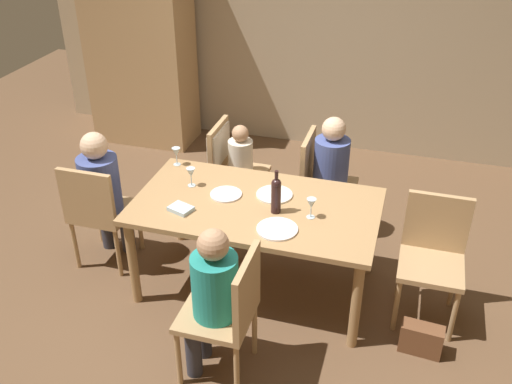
% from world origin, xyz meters
% --- Properties ---
extents(ground_plane, '(10.00, 10.00, 0.00)m').
position_xyz_m(ground_plane, '(0.00, 0.00, 0.00)').
color(ground_plane, brown).
extents(rear_room_partition, '(6.40, 0.12, 2.70)m').
position_xyz_m(rear_room_partition, '(0.00, 2.69, 1.35)').
color(rear_room_partition, tan).
rests_on(rear_room_partition, ground_plane).
extents(armoire_cabinet, '(1.18, 0.62, 2.18)m').
position_xyz_m(armoire_cabinet, '(-1.98, 2.24, 1.10)').
color(armoire_cabinet, tan).
rests_on(armoire_cabinet, ground_plane).
extents(dining_table, '(1.76, 0.98, 0.75)m').
position_xyz_m(dining_table, '(0.00, 0.00, 0.66)').
color(dining_table, '#A87F51').
rests_on(dining_table, ground_plane).
extents(chair_near, '(0.44, 0.44, 0.92)m').
position_xyz_m(chair_near, '(0.09, -0.87, 0.53)').
color(chair_near, tan).
rests_on(chair_near, ground_plane).
extents(chair_left_end, '(0.44, 0.44, 0.92)m').
position_xyz_m(chair_left_end, '(-1.26, -0.09, 0.53)').
color(chair_left_end, tan).
rests_on(chair_left_end, ground_plane).
extents(chair_far_right, '(0.44, 0.44, 0.92)m').
position_xyz_m(chair_far_right, '(0.31, 0.87, 0.53)').
color(chair_far_right, tan).
rests_on(chair_far_right, ground_plane).
extents(chair_far_left, '(0.45, 0.44, 0.92)m').
position_xyz_m(chair_far_left, '(-0.52, 0.87, 0.59)').
color(chair_far_left, tan).
rests_on(chair_far_left, ground_plane).
extents(chair_right_end, '(0.44, 0.44, 0.92)m').
position_xyz_m(chair_right_end, '(1.26, 0.09, 0.53)').
color(chair_right_end, tan).
rests_on(chair_right_end, ground_plane).
extents(person_woman_host, '(0.33, 0.29, 1.09)m').
position_xyz_m(person_woman_host, '(-0.03, -0.87, 0.63)').
color(person_woman_host, '#33333D').
rests_on(person_woman_host, ground_plane).
extents(person_man_bearded, '(0.31, 0.36, 1.14)m').
position_xyz_m(person_man_bearded, '(-1.26, 0.03, 0.66)').
color(person_man_bearded, '#33333D').
rests_on(person_man_bearded, ground_plane).
extents(person_man_guest, '(0.34, 0.29, 1.10)m').
position_xyz_m(person_man_guest, '(0.42, 0.87, 0.64)').
color(person_man_guest, '#33333D').
rests_on(person_man_guest, ground_plane).
extents(person_child_small, '(0.25, 0.22, 0.94)m').
position_xyz_m(person_child_small, '(-0.37, 0.87, 0.56)').
color(person_child_small, '#33333D').
rests_on(person_child_small, ground_plane).
extents(wine_bottle_tall_green, '(0.07, 0.07, 0.33)m').
position_xyz_m(wine_bottle_tall_green, '(0.16, -0.06, 0.89)').
color(wine_bottle_tall_green, black).
rests_on(wine_bottle_tall_green, dining_table).
extents(wine_glass_near_left, '(0.07, 0.07, 0.15)m').
position_xyz_m(wine_glass_near_left, '(-0.54, 0.11, 0.85)').
color(wine_glass_near_left, silver).
rests_on(wine_glass_near_left, dining_table).
extents(wine_glass_centre, '(0.07, 0.07, 0.15)m').
position_xyz_m(wine_glass_centre, '(0.41, -0.06, 0.85)').
color(wine_glass_centre, silver).
rests_on(wine_glass_centre, dining_table).
extents(wine_glass_near_right, '(0.07, 0.07, 0.15)m').
position_xyz_m(wine_glass_near_right, '(-0.78, 0.40, 0.85)').
color(wine_glass_near_right, silver).
rests_on(wine_glass_near_right, dining_table).
extents(dinner_plate_host, '(0.23, 0.23, 0.01)m').
position_xyz_m(dinner_plate_host, '(-0.25, 0.06, 0.75)').
color(dinner_plate_host, white).
rests_on(dinner_plate_host, dining_table).
extents(dinner_plate_guest_left, '(0.28, 0.28, 0.01)m').
position_xyz_m(dinner_plate_guest_left, '(0.23, -0.27, 0.75)').
color(dinner_plate_guest_left, white).
rests_on(dinner_plate_guest_left, dining_table).
extents(dinner_plate_guest_right, '(0.27, 0.27, 0.01)m').
position_xyz_m(dinner_plate_guest_right, '(0.10, 0.15, 0.75)').
color(dinner_plate_guest_right, white).
rests_on(dinner_plate_guest_right, dining_table).
extents(folded_napkin, '(0.19, 0.17, 0.03)m').
position_xyz_m(folded_napkin, '(-0.48, -0.23, 0.76)').
color(folded_napkin, '#ADC6D6').
rests_on(folded_napkin, dining_table).
extents(handbag, '(0.29, 0.14, 0.22)m').
position_xyz_m(handbag, '(1.26, -0.35, 0.11)').
color(handbag, brown).
rests_on(handbag, ground_plane).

